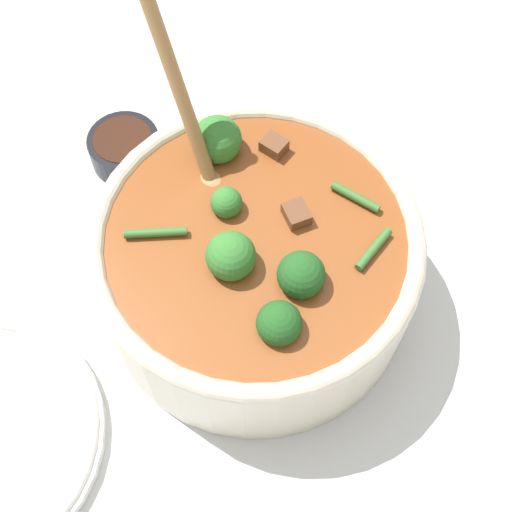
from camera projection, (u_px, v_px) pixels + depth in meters
ground_plane at (256, 292)px, 0.67m from camera, size 4.00×4.00×0.00m
stew_bowl at (256, 260)px, 0.62m from camera, size 0.31×0.28×0.30m
condiment_bowl at (124, 149)px, 0.73m from camera, size 0.07×0.07×0.03m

